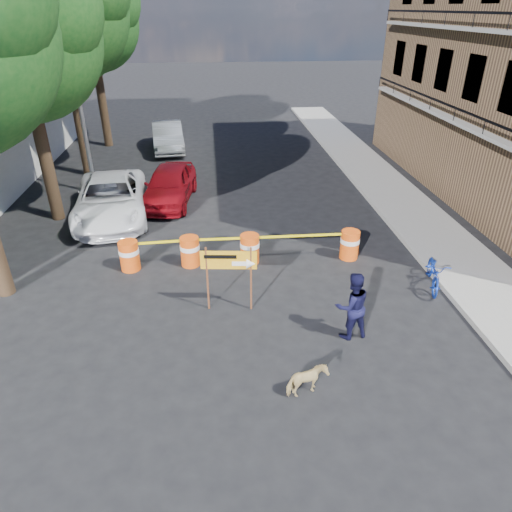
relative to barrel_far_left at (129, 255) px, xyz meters
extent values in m
plane|color=black|center=(3.62, -2.96, -0.47)|extent=(120.00, 120.00, 0.00)
cube|color=gray|center=(9.82, 3.04, -0.40)|extent=(2.40, 40.00, 0.15)
cylinder|color=#332316|center=(-3.18, 4.04, 1.91)|extent=(0.44, 0.44, 4.76)
sphere|color=#164E19|center=(-3.18, 4.04, 5.48)|extent=(5.00, 5.00, 5.00)
sphere|color=#164E19|center=(-2.30, 3.54, 6.33)|extent=(3.75, 3.75, 3.75)
sphere|color=#164E19|center=(-3.93, 4.66, 4.80)|extent=(3.50, 3.50, 3.50)
cylinder|color=#332316|center=(-3.18, 9.04, 2.19)|extent=(0.44, 0.44, 5.32)
sphere|color=#164E19|center=(-3.18, 9.04, 6.18)|extent=(5.40, 5.40, 5.40)
sphere|color=#164E19|center=(-3.99, 9.71, 5.42)|extent=(3.78, 3.78, 3.78)
cylinder|color=#332316|center=(-3.18, 14.04, 1.99)|extent=(0.44, 0.44, 4.93)
sphere|color=#164E19|center=(-3.18, 14.04, 5.69)|extent=(4.80, 4.80, 4.80)
sphere|color=#164E19|center=(-2.34, 13.56, 6.57)|extent=(3.60, 3.60, 3.60)
sphere|color=#164E19|center=(-3.90, 14.64, 4.98)|extent=(3.36, 3.36, 3.36)
cylinder|color=gray|center=(-2.38, 6.54, 3.53)|extent=(0.16, 0.16, 8.00)
cylinder|color=#EB450D|center=(0.00, 0.00, -0.02)|extent=(0.56, 0.56, 0.90)
cylinder|color=white|center=(0.00, 0.00, 0.13)|extent=(0.58, 0.58, 0.14)
cylinder|color=#EB450D|center=(1.75, 0.09, -0.02)|extent=(0.56, 0.56, 0.90)
cylinder|color=white|center=(1.75, 0.09, 0.13)|extent=(0.58, 0.58, 0.14)
cylinder|color=#EB450D|center=(3.53, 0.08, -0.02)|extent=(0.56, 0.56, 0.90)
cylinder|color=white|center=(3.53, 0.08, 0.13)|extent=(0.58, 0.58, 0.14)
cylinder|color=#EB450D|center=(6.58, 0.06, -0.02)|extent=(0.56, 0.56, 0.90)
cylinder|color=white|center=(6.58, 0.06, 0.13)|extent=(0.58, 0.58, 0.14)
cylinder|color=#592D19|center=(2.28, -2.24, 0.41)|extent=(0.05, 0.05, 1.77)
cylinder|color=#592D19|center=(3.35, -2.35, 0.41)|extent=(0.05, 0.05, 1.77)
cube|color=orange|center=(2.81, -2.30, 0.96)|extent=(1.37, 0.18, 0.49)
cube|color=white|center=(3.09, -2.35, 0.87)|extent=(0.39, 0.05, 0.12)
cone|color=white|center=(3.35, -2.37, 0.87)|extent=(0.24, 0.28, 0.26)
cube|color=black|center=(2.62, -2.29, 1.05)|extent=(0.78, 0.10, 0.10)
imported|color=black|center=(5.55, -3.65, 0.37)|extent=(0.91, 0.77, 1.68)
imported|color=#1433A9|center=(8.42, -1.77, 0.38)|extent=(0.84, 1.04, 1.71)
imported|color=#D1B777|center=(4.19, -5.39, -0.13)|extent=(0.89, 0.63, 0.69)
imported|color=white|center=(-1.18, 3.90, 0.26)|extent=(3.02, 5.50, 1.46)
imported|color=maroon|center=(0.82, 5.24, 0.24)|extent=(2.23, 4.38, 1.43)
imported|color=#A3A5AA|center=(0.21, 12.83, 0.25)|extent=(2.02, 4.51, 1.44)
camera|label=1|loc=(2.54, -11.94, 6.35)|focal=32.00mm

